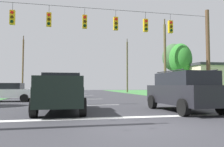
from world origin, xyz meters
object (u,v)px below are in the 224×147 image
object	(u,v)px
tree_roadside_far_right	(180,59)
overhead_signal_span	(98,44)
utility_pole_mid_right	(165,59)
tree_roadside_right	(174,58)
distant_car_crossing_white	(9,92)
utility_pole_far_right	(127,66)
pickup_truck	(61,92)
utility_pole_far_left	(23,65)
suv_black	(183,91)

from	to	relation	value
tree_roadside_far_right	overhead_signal_span	bearing A→B (deg)	-139.71
utility_pole_mid_right	tree_roadside_right	distance (m)	7.75
distant_car_crossing_white	utility_pole_far_right	world-z (taller)	utility_pole_far_right
utility_pole_mid_right	pickup_truck	bearing A→B (deg)	-132.31
utility_pole_far_left	tree_roadside_far_right	xyz separation A→B (m)	(21.53, -15.03, -0.20)
distant_car_crossing_white	utility_pole_far_right	distance (m)	27.03
pickup_truck	distant_car_crossing_white	world-z (taller)	pickup_truck
overhead_signal_span	distant_car_crossing_white	distance (m)	8.76
utility_pole_far_left	tree_roadside_right	distance (m)	25.32
pickup_truck	tree_roadside_far_right	distance (m)	20.61
tree_roadside_right	utility_pole_far_right	bearing A→B (deg)	114.47
suv_black	distant_car_crossing_white	bearing A→B (deg)	137.93
utility_pole_mid_right	tree_roadside_right	xyz separation A→B (m)	(4.41, 6.28, 1.06)
utility_pole_far_left	tree_roadside_far_right	size ratio (longest dim) A/B	1.50
overhead_signal_span	suv_black	size ratio (longest dim) A/B	3.68
overhead_signal_span	tree_roadside_far_right	world-z (taller)	overhead_signal_span
tree_roadside_far_right	utility_pole_mid_right	bearing A→B (deg)	-159.75
tree_roadside_right	tree_roadside_far_right	xyz separation A→B (m)	(-1.85, -5.34, -0.92)
overhead_signal_span	utility_pole_mid_right	xyz separation A→B (m)	(9.51, 9.29, 0.29)
utility_pole_far_right	suv_black	bearing A→B (deg)	-100.68
utility_pole_far_left	tree_roadside_right	xyz separation A→B (m)	(23.38, -9.69, 0.72)
distant_car_crossing_white	utility_pole_far_left	xyz separation A→B (m)	(-2.64, 20.96, 4.07)
distant_car_crossing_white	overhead_signal_span	bearing A→B (deg)	-32.28
suv_black	utility_pole_far_left	distance (m)	33.29
utility_pole_far_right	tree_roadside_right	distance (m)	10.94
utility_pole_far_right	tree_roadside_right	size ratio (longest dim) A/B	1.34
utility_pole_far_left	overhead_signal_span	bearing A→B (deg)	-69.48
distant_car_crossing_white	tree_roadside_right	distance (m)	24.08
distant_car_crossing_white	suv_black	bearing A→B (deg)	-42.07
utility_pole_mid_right	utility_pole_far_right	bearing A→B (deg)	90.40
utility_pole_mid_right	utility_pole_far_left	world-z (taller)	utility_pole_far_left
pickup_truck	tree_roadside_far_right	xyz separation A→B (m)	(14.55, 14.12, 3.69)
suv_black	utility_pole_far_left	bearing A→B (deg)	113.29
distant_car_crossing_white	utility_pole_mid_right	world-z (taller)	utility_pole_mid_right
distant_car_crossing_white	utility_pole_mid_right	size ratio (longest dim) A/B	0.46
utility_pole_mid_right	overhead_signal_span	bearing A→B (deg)	-135.67
utility_pole_mid_right	tree_roadside_right	size ratio (longest dim) A/B	1.22
overhead_signal_span	tree_roadside_right	world-z (taller)	tree_roadside_right
overhead_signal_span	pickup_truck	distance (m)	5.65
suv_black	distant_car_crossing_white	xyz separation A→B (m)	(-10.43, 9.42, -0.27)
distant_car_crossing_white	utility_pole_far_right	xyz separation A→B (m)	(16.21, 21.21, 4.22)
pickup_truck	utility_pole_far_right	bearing A→B (deg)	68.00
utility_pole_far_left	utility_pole_far_right	bearing A→B (deg)	0.76
distant_car_crossing_white	pickup_truck	bearing A→B (deg)	-62.10
overhead_signal_span	utility_pole_mid_right	distance (m)	13.30
distant_car_crossing_white	utility_pole_mid_right	xyz separation A→B (m)	(16.32, 4.99, 3.73)
utility_pole_far_right	tree_roadside_far_right	world-z (taller)	utility_pole_far_right
suv_black	tree_roadside_right	world-z (taller)	tree_roadside_right
utility_pole_mid_right	tree_roadside_right	bearing A→B (deg)	54.92
distant_car_crossing_white	tree_roadside_right	bearing A→B (deg)	28.53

